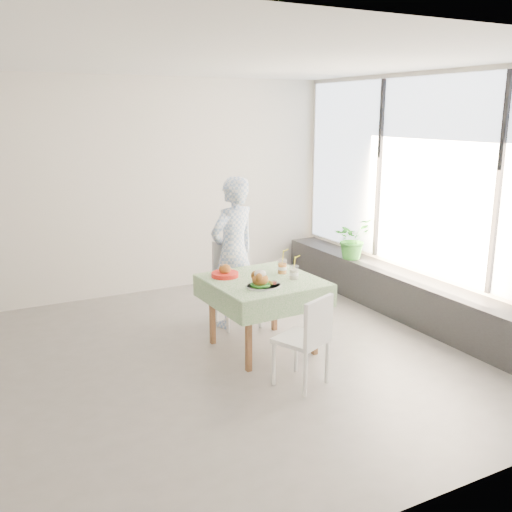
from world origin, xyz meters
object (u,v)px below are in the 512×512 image
cafe_table (263,306)px  potted_plant (352,238)px  chair_near (302,357)px  main_dish (262,282)px  chair_far (237,300)px  diner (233,253)px  juice_cup_orange (282,267)px

cafe_table → potted_plant: (1.87, 1.02, 0.30)m
chair_near → main_dish: main_dish is taller
chair_far → chair_near: bearing=-95.0°
cafe_table → main_dish: main_dish is taller
main_dish → potted_plant: potted_plant is taller
cafe_table → diner: 0.86m
potted_plant → diner: bearing=-172.0°
chair_far → chair_near: (-0.14, -1.60, -0.04)m
diner → juice_cup_orange: diner is taller
cafe_table → potted_plant: size_ratio=2.05×
chair_near → potted_plant: size_ratio=1.57×
chair_far → main_dish: size_ratio=2.78×
main_dish → chair_far: bearing=77.7°
juice_cup_orange → potted_plant: 1.85m
potted_plant → chair_far: bearing=-171.4°
chair_far → juice_cup_orange: bearing=-73.5°
diner → main_dish: diner is taller
chair_far → diner: (-0.04, 0.01, 0.55)m
cafe_table → juice_cup_orange: size_ratio=3.76×
diner → juice_cup_orange: size_ratio=5.83×
chair_far → potted_plant: potted_plant is taller
chair_near → main_dish: 0.82m
chair_near → juice_cup_orange: bearing=70.3°
potted_plant → juice_cup_orange: bearing=-149.6°
chair_near → cafe_table: bearing=85.7°
juice_cup_orange → potted_plant: size_ratio=0.55×
chair_near → main_dish: bearing=97.0°
chair_far → diner: size_ratio=0.56×
chair_near → potted_plant: potted_plant is taller
cafe_table → juice_cup_orange: (0.27, 0.09, 0.35)m
cafe_table → juice_cup_orange: bearing=17.7°
cafe_table → chair_near: bearing=-94.3°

